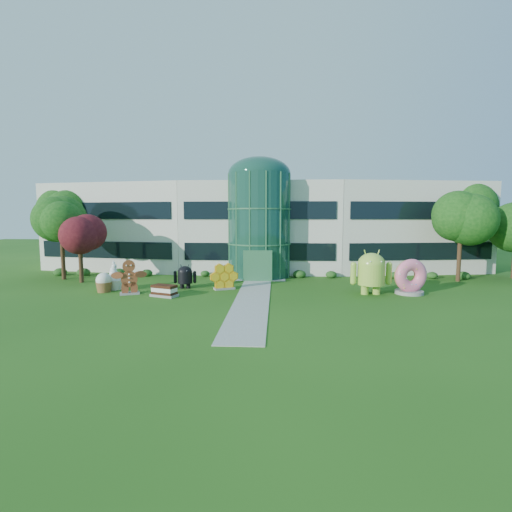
# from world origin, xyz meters

# --- Properties ---
(ground) EXTENTS (140.00, 140.00, 0.00)m
(ground) POSITION_xyz_m (0.00, 0.00, 0.00)
(ground) COLOR #215114
(ground) RESTS_ON ground
(building) EXTENTS (46.00, 15.00, 9.30)m
(building) POSITION_xyz_m (0.00, 18.00, 4.65)
(building) COLOR beige
(building) RESTS_ON ground
(atrium) EXTENTS (6.00, 6.00, 9.80)m
(atrium) POSITION_xyz_m (0.00, 12.00, 4.90)
(atrium) COLOR #194738
(atrium) RESTS_ON ground
(walkway) EXTENTS (2.40, 20.00, 0.04)m
(walkway) POSITION_xyz_m (0.00, 2.00, 0.02)
(walkway) COLOR #9E9E93
(walkway) RESTS_ON ground
(tree_red) EXTENTS (4.00, 4.00, 6.00)m
(tree_red) POSITION_xyz_m (-15.50, 7.50, 3.00)
(tree_red) COLOR #3F0C14
(tree_red) RESTS_ON ground
(trees_backdrop) EXTENTS (52.00, 8.00, 8.40)m
(trees_backdrop) POSITION_xyz_m (0.00, 13.00, 4.20)
(trees_backdrop) COLOR #0F3F10
(trees_backdrop) RESTS_ON ground
(android_green) EXTENTS (3.41, 2.44, 3.66)m
(android_green) POSITION_xyz_m (8.72, 3.82, 1.83)
(android_green) COLOR #9CC740
(android_green) RESTS_ON ground
(android_black) EXTENTS (1.99, 1.42, 2.15)m
(android_black) POSITION_xyz_m (-5.70, 5.33, 1.07)
(android_black) COLOR black
(android_black) RESTS_ON ground
(donut) EXTENTS (2.81, 1.84, 2.68)m
(donut) POSITION_xyz_m (11.66, 4.16, 1.34)
(donut) COLOR #E05581
(donut) RESTS_ON ground
(gingerbread) EXTENTS (3.01, 2.07, 2.59)m
(gingerbread) POSITION_xyz_m (-9.32, 2.92, 1.30)
(gingerbread) COLOR maroon
(gingerbread) RESTS_ON ground
(ice_cream_sandwich) EXTENTS (2.15, 1.58, 0.86)m
(ice_cream_sandwich) POSITION_xyz_m (-6.46, 2.19, 0.43)
(ice_cream_sandwich) COLOR black
(ice_cream_sandwich) RESTS_ON ground
(honeycomb) EXTENTS (2.54, 1.77, 1.89)m
(honeycomb) POSITION_xyz_m (-2.48, 5.11, 0.94)
(honeycomb) COLOR yellow
(honeycomb) RESTS_ON ground
(froyo) EXTENTS (1.51, 1.51, 2.33)m
(froyo) POSITION_xyz_m (-11.22, 4.55, 1.17)
(froyo) COLOR white
(froyo) RESTS_ON ground
(cupcake) EXTENTS (1.64, 1.64, 1.51)m
(cupcake) POSITION_xyz_m (-11.58, 3.54, 0.76)
(cupcake) COLOR white
(cupcake) RESTS_ON ground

